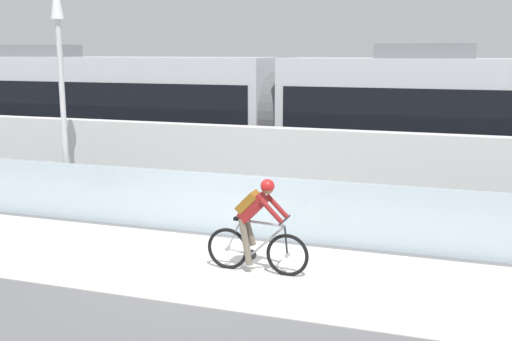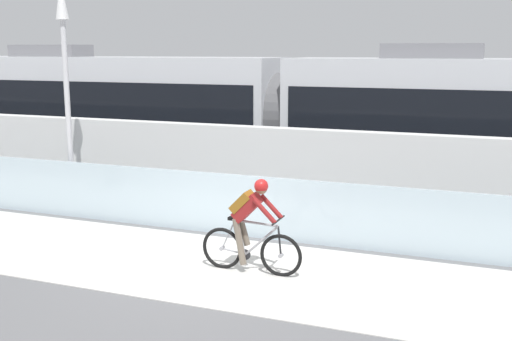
% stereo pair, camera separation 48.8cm
% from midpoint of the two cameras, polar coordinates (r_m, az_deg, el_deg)
% --- Properties ---
extents(ground_plane, '(200.00, 200.00, 0.00)m').
position_cam_midpoint_polar(ground_plane, '(10.71, -5.19, -8.92)').
color(ground_plane, slate).
extents(bike_path_deck, '(32.00, 3.20, 0.01)m').
position_cam_midpoint_polar(bike_path_deck, '(10.70, -5.19, -8.89)').
color(bike_path_deck, silver).
rests_on(bike_path_deck, ground).
extents(glass_parapet, '(32.00, 0.05, 1.24)m').
position_cam_midpoint_polar(glass_parapet, '(12.16, -1.72, -3.36)').
color(glass_parapet, silver).
rests_on(glass_parapet, ground).
extents(concrete_barrier_wall, '(32.00, 0.36, 1.97)m').
position_cam_midpoint_polar(concrete_barrier_wall, '(13.74, 0.89, -0.10)').
color(concrete_barrier_wall, silver).
rests_on(concrete_barrier_wall, ground).
extents(tram_rail_near, '(32.00, 0.08, 0.01)m').
position_cam_midpoint_polar(tram_rail_near, '(16.27, 3.56, -1.89)').
color(tram_rail_near, '#595654').
rests_on(tram_rail_near, ground).
extents(tram_rail_far, '(32.00, 0.08, 0.01)m').
position_cam_midpoint_polar(tram_rail_far, '(17.63, 4.79, -0.89)').
color(tram_rail_far, '#595654').
rests_on(tram_rail_far, ground).
extents(tram, '(22.56, 2.54, 3.81)m').
position_cam_midpoint_polar(tram, '(16.89, 1.30, 5.11)').
color(tram, silver).
rests_on(tram, ground).
extents(cyclist_on_bike, '(1.77, 0.58, 1.61)m').
position_cam_midpoint_polar(cyclist_on_bike, '(10.18, -1.34, -5.20)').
color(cyclist_on_bike, black).
rests_on(cyclist_on_bike, ground).
extents(lamp_post_antenna, '(0.28, 0.28, 5.20)m').
position_cam_midpoint_polar(lamp_post_antenna, '(14.20, -18.60, 9.07)').
color(lamp_post_antenna, gray).
rests_on(lamp_post_antenna, ground).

